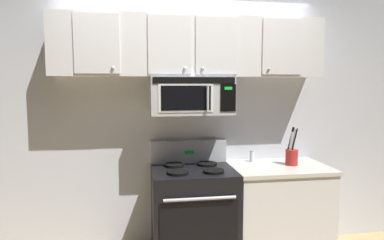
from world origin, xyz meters
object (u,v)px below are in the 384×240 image
stove_range (193,214)px  utensil_crock_red (292,155)px  over_range_microwave (191,96)px  salt_shaker (252,156)px

stove_range → utensil_crock_red: size_ratio=2.99×
stove_range → over_range_microwave: size_ratio=1.47×
stove_range → over_range_microwave: 1.11m
over_range_microwave → utensil_crock_red: 1.13m
over_range_microwave → utensil_crock_red: over_range_microwave is taller
salt_shaker → utensil_crock_red: bearing=-29.4°
over_range_microwave → salt_shaker: 0.89m
stove_range → salt_shaker: bearing=17.7°
over_range_microwave → salt_shaker: over_range_microwave is taller
over_range_microwave → stove_range: bearing=-89.9°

